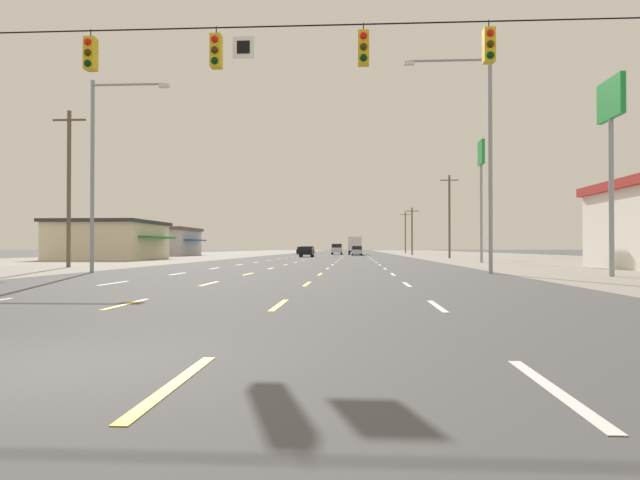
{
  "coord_description": "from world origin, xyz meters",
  "views": [
    {
      "loc": [
        3.46,
        -5.89,
        1.29
      ],
      "look_at": [
        -0.49,
        58.49,
        2.14
      ],
      "focal_mm": 32.53,
      "sensor_mm": 36.0,
      "label": 1
    }
  ],
  "objects_px": {
    "sedan_inner_left_nearest": "(307,251)",
    "pole_sign_right_row_0": "(611,123)",
    "sedan_inner_right_farther": "(357,250)",
    "pole_sign_right_row_1": "(481,171)",
    "streetlight_right_row_0": "(482,148)",
    "box_truck_inner_right_mid": "(355,245)",
    "suv_center_turn_midfar": "(337,249)",
    "sedan_far_left_far": "(302,250)",
    "hatchback_inner_right_near": "(357,251)",
    "sedan_far_left_farthest": "(310,250)",
    "streetlight_left_row_0": "(100,161)"
  },
  "relations": [
    {
      "from": "sedan_inner_left_nearest",
      "to": "pole_sign_right_row_0",
      "type": "height_order",
      "value": "pole_sign_right_row_0"
    },
    {
      "from": "sedan_inner_right_farther",
      "to": "pole_sign_right_row_1",
      "type": "xyz_separation_m",
      "value": [
        10.62,
        -66.51,
        7.12
      ]
    },
    {
      "from": "pole_sign_right_row_0",
      "to": "streetlight_right_row_0",
      "type": "relative_size",
      "value": 0.81
    },
    {
      "from": "box_truck_inner_right_mid",
      "to": "streetlight_right_row_0",
      "type": "height_order",
      "value": "streetlight_right_row_0"
    },
    {
      "from": "suv_center_turn_midfar",
      "to": "sedan_inner_left_nearest",
      "type": "bearing_deg",
      "value": -96.46
    },
    {
      "from": "sedan_inner_left_nearest",
      "to": "pole_sign_right_row_0",
      "type": "bearing_deg",
      "value": -71.09
    },
    {
      "from": "sedan_inner_right_farther",
      "to": "pole_sign_right_row_0",
      "type": "relative_size",
      "value": 0.51
    },
    {
      "from": "sedan_inner_right_farther",
      "to": "sedan_far_left_far",
      "type": "bearing_deg",
      "value": -160.39
    },
    {
      "from": "hatchback_inner_right_near",
      "to": "streetlight_right_row_0",
      "type": "relative_size",
      "value": 0.36
    },
    {
      "from": "pole_sign_right_row_1",
      "to": "sedan_inner_left_nearest",
      "type": "bearing_deg",
      "value": 121.36
    },
    {
      "from": "sedan_far_left_farthest",
      "to": "pole_sign_right_row_1",
      "type": "height_order",
      "value": "pole_sign_right_row_1"
    },
    {
      "from": "suv_center_turn_midfar",
      "to": "sedan_far_left_far",
      "type": "distance_m",
      "value": 8.72
    },
    {
      "from": "hatchback_inner_right_near",
      "to": "suv_center_turn_midfar",
      "type": "relative_size",
      "value": 0.8
    },
    {
      "from": "hatchback_inner_right_near",
      "to": "sedan_far_left_farthest",
      "type": "distance_m",
      "value": 42.05
    },
    {
      "from": "sedan_inner_left_nearest",
      "to": "streetlight_left_row_0",
      "type": "relative_size",
      "value": 0.45
    },
    {
      "from": "sedan_far_left_far",
      "to": "sedan_far_left_farthest",
      "type": "xyz_separation_m",
      "value": [
        -0.04,
        21.93,
        0.0
      ]
    },
    {
      "from": "sedan_inner_right_farther",
      "to": "sedan_far_left_farthest",
      "type": "xyz_separation_m",
      "value": [
        -10.78,
        18.11,
        0.0
      ]
    },
    {
      "from": "sedan_inner_left_nearest",
      "to": "pole_sign_right_row_0",
      "type": "xyz_separation_m",
      "value": [
        18.14,
        -52.93,
        6.11
      ]
    },
    {
      "from": "hatchback_inner_right_near",
      "to": "streetlight_right_row_0",
      "type": "distance_m",
      "value": 65.98
    },
    {
      "from": "sedan_far_left_farthest",
      "to": "streetlight_right_row_0",
      "type": "distance_m",
      "value": 107.59
    },
    {
      "from": "pole_sign_right_row_0",
      "to": "pole_sign_right_row_1",
      "type": "height_order",
      "value": "pole_sign_right_row_1"
    },
    {
      "from": "box_truck_inner_right_mid",
      "to": "streetlight_right_row_0",
      "type": "relative_size",
      "value": 0.66
    },
    {
      "from": "hatchback_inner_right_near",
      "to": "sedan_far_left_far",
      "type": "height_order",
      "value": "hatchback_inner_right_near"
    },
    {
      "from": "sedan_inner_right_farther",
      "to": "sedan_far_left_farthest",
      "type": "distance_m",
      "value": 21.07
    },
    {
      "from": "sedan_far_left_far",
      "to": "pole_sign_right_row_1",
      "type": "height_order",
      "value": "pole_sign_right_row_1"
    },
    {
      "from": "suv_center_turn_midfar",
      "to": "sedan_inner_right_farther",
      "type": "relative_size",
      "value": 1.09
    },
    {
      "from": "suv_center_turn_midfar",
      "to": "sedan_inner_right_farther",
      "type": "height_order",
      "value": "suv_center_turn_midfar"
    },
    {
      "from": "sedan_inner_left_nearest",
      "to": "sedan_far_left_far",
      "type": "relative_size",
      "value": 1.0
    },
    {
      "from": "suv_center_turn_midfar",
      "to": "streetlight_left_row_0",
      "type": "relative_size",
      "value": 0.49
    },
    {
      "from": "hatchback_inner_right_near",
      "to": "sedan_inner_right_farther",
      "type": "height_order",
      "value": "hatchback_inner_right_near"
    },
    {
      "from": "streetlight_left_row_0",
      "to": "streetlight_right_row_0",
      "type": "bearing_deg",
      "value": 0.0
    },
    {
      "from": "pole_sign_right_row_1",
      "to": "suv_center_turn_midfar",
      "type": "bearing_deg",
      "value": 103.98
    },
    {
      "from": "suv_center_turn_midfar",
      "to": "sedan_far_left_far",
      "type": "height_order",
      "value": "suv_center_turn_midfar"
    },
    {
      "from": "box_truck_inner_right_mid",
      "to": "pole_sign_right_row_1",
      "type": "xyz_separation_m",
      "value": [
        10.95,
        -55.24,
        6.04
      ]
    },
    {
      "from": "suv_center_turn_midfar",
      "to": "sedan_far_left_far",
      "type": "relative_size",
      "value": 1.09
    },
    {
      "from": "pole_sign_right_row_0",
      "to": "pole_sign_right_row_1",
      "type": "bearing_deg",
      "value": 91.33
    },
    {
      "from": "sedan_inner_left_nearest",
      "to": "pole_sign_right_row_1",
      "type": "xyz_separation_m",
      "value": [
        17.58,
        -28.84,
        7.12
      ]
    },
    {
      "from": "sedan_inner_left_nearest",
      "to": "pole_sign_right_row_1",
      "type": "height_order",
      "value": "pole_sign_right_row_1"
    },
    {
      "from": "hatchback_inner_right_near",
      "to": "sedan_far_left_farthest",
      "type": "bearing_deg",
      "value": 104.86
    },
    {
      "from": "hatchback_inner_right_near",
      "to": "sedan_inner_right_farther",
      "type": "relative_size",
      "value": 0.87
    },
    {
      "from": "suv_center_turn_midfar",
      "to": "sedan_far_left_far",
      "type": "xyz_separation_m",
      "value": [
        -7.03,
        5.15,
        -0.27
      ]
    },
    {
      "from": "pole_sign_right_row_0",
      "to": "sedan_far_left_far",
      "type": "bearing_deg",
      "value": 104.18
    },
    {
      "from": "hatchback_inner_right_near",
      "to": "suv_center_turn_midfar",
      "type": "height_order",
      "value": "suv_center_turn_midfar"
    },
    {
      "from": "sedan_inner_left_nearest",
      "to": "streetlight_left_row_0",
      "type": "bearing_deg",
      "value": -97.33
    },
    {
      "from": "sedan_inner_left_nearest",
      "to": "sedan_inner_right_farther",
      "type": "height_order",
      "value": "same"
    },
    {
      "from": "sedan_far_left_farthest",
      "to": "box_truck_inner_right_mid",
      "type": "bearing_deg",
      "value": -70.42
    },
    {
      "from": "suv_center_turn_midfar",
      "to": "sedan_far_left_farthest",
      "type": "height_order",
      "value": "suv_center_turn_midfar"
    },
    {
      "from": "sedan_inner_right_farther",
      "to": "pole_sign_right_row_1",
      "type": "height_order",
      "value": "pole_sign_right_row_1"
    },
    {
      "from": "sedan_inner_left_nearest",
      "to": "pole_sign_right_row_1",
      "type": "distance_m",
      "value": 34.52
    },
    {
      "from": "sedan_far_left_far",
      "to": "sedan_inner_right_farther",
      "type": "xyz_separation_m",
      "value": [
        10.74,
        3.83,
        0.0
      ]
    }
  ]
}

